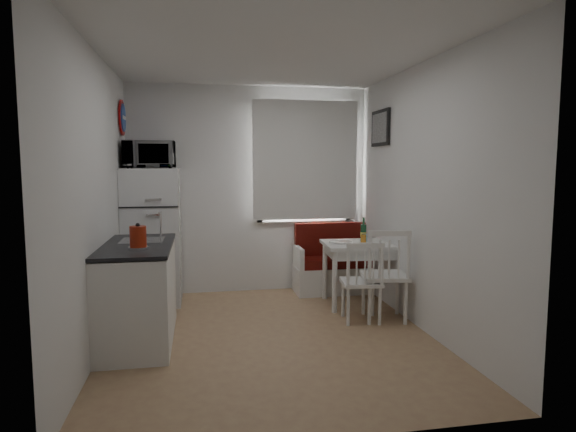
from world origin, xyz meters
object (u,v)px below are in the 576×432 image
kitchen_counter (139,292)px  wine_bottle (363,229)px  bench (341,269)px  chair_left (364,273)px  chair_right (388,265)px  microwave (150,155)px  dining_table (366,250)px  fridge (153,236)px  kettle (138,237)px

kitchen_counter → wine_bottle: bearing=18.8°
bench → chair_left: bench is taller
chair_right → microwave: size_ratio=0.93×
chair_left → dining_table: bearing=76.4°
kitchen_counter → chair_right: bearing=1.5°
fridge → chair_left: bearing=-28.2°
microwave → kettle: size_ratio=2.54×
dining_table → chair_right: 0.67m
fridge → wine_bottle: fridge is taller
kitchen_counter → chair_right: kitchen_counter is taller
chair_right → fridge: fridge is taller
kitchen_counter → dining_table: kitchen_counter is taller
fridge → kitchen_counter: bearing=-90.9°
dining_table → fridge: 2.49m
chair_left → bench: bearing=90.6°
dining_table → fridge: (-2.43, 0.51, 0.15)m
chair_left → kettle: (-2.15, -0.39, 0.49)m
kitchen_counter → chair_left: size_ratio=2.90×
dining_table → kettle: (-2.40, -1.05, 0.37)m
microwave → kettle: 1.67m
kitchen_counter → microwave: bearing=89.1°
kitchen_counter → wine_bottle: 2.62m
bench → dining_table: 0.72m
bench → kettle: bearing=-144.0°
bench → fridge: 2.38m
chair_right → kettle: bearing=-161.7°
bench → chair_left: 1.31m
dining_table → microwave: size_ratio=1.81×
dining_table → chair_left: bearing=-107.0°
chair_left → chair_right: size_ratio=0.88×
microwave → wine_bottle: size_ratio=1.99×
kettle → chair_right: bearing=9.0°
chair_right → microwave: microwave is taller
chair_left → fridge: size_ratio=0.29×
microwave → dining_table: bearing=-10.8°
fridge → microwave: 0.95m
bench → chair_right: 1.33m
chair_right → kitchen_counter: bearing=-169.2°
bench → wine_bottle: wine_bottle is taller
bench → kettle: 2.93m
fridge → microwave: bearing=-90.0°
chair_left → microwave: microwave is taller
kitchen_counter → microwave: size_ratio=2.36×
wine_bottle → chair_right: bearing=-90.0°
chair_left → fridge: bearing=159.0°
kitchen_counter → kettle: size_ratio=6.00×
dining_table → bench: bearing=103.3°
chair_right → wine_bottle: bearing=99.3°
kitchen_counter → fridge: bearing=89.1°
kitchen_counter → wine_bottle: size_ratio=4.69×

